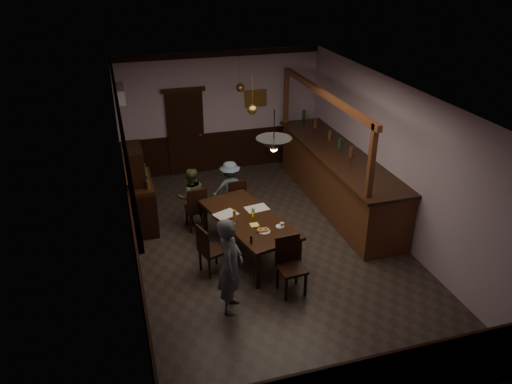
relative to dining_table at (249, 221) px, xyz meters
name	(u,v)px	position (x,y,z in m)	size (l,w,h in m)	color
room	(270,177)	(0.42, 0.02, 0.81)	(5.01, 8.01, 3.01)	#2D2621
dining_table	(249,221)	(0.00, 0.00, 0.00)	(1.52, 2.38, 0.75)	black
chair_far_left	(197,207)	(-0.77, 1.12, -0.17)	(0.44, 0.44, 0.93)	black
chair_far_right	(236,197)	(0.11, 1.34, -0.19)	(0.42, 0.42, 0.91)	black
chair_near	(290,262)	(0.34, -1.27, -0.14)	(0.46, 0.46, 0.99)	black
chair_side	(208,248)	(-0.85, -0.43, -0.18)	(0.51, 0.51, 0.93)	black
person_standing	(230,266)	(-0.71, -1.47, 0.12)	(0.59, 0.39, 1.62)	#555861
person_seated_left	(191,197)	(-0.82, 1.39, -0.07)	(0.60, 0.47, 1.24)	#495131
person_seated_right	(230,188)	(0.05, 1.61, -0.09)	(0.77, 0.44, 1.19)	slate
newspaper_left	(226,214)	(-0.37, 0.24, 0.07)	(0.42, 0.30, 0.01)	silver
newspaper_right	(257,208)	(0.24, 0.29, 0.07)	(0.42, 0.30, 0.01)	silver
napkin	(254,225)	(0.03, -0.28, 0.07)	(0.15, 0.15, 0.00)	#FFF85D
saucer	(280,226)	(0.44, -0.47, 0.07)	(0.15, 0.15, 0.01)	white
coffee_cup	(282,225)	(0.47, -0.49, 0.11)	(0.08, 0.08, 0.07)	white
pastry_plate	(264,231)	(0.12, -0.56, 0.07)	(0.22, 0.22, 0.01)	white
pastry_ring_a	(260,230)	(0.06, -0.54, 0.10)	(0.13, 0.13, 0.04)	#C68C47
pastry_ring_b	(265,230)	(0.15, -0.55, 0.10)	(0.13, 0.13, 0.04)	#C68C47
soda_can	(253,216)	(0.06, -0.05, 0.12)	(0.07, 0.07, 0.12)	yellow
beer_glass	(234,216)	(-0.27, -0.03, 0.16)	(0.06, 0.06, 0.20)	#BF721E
water_glass	(253,211)	(0.11, 0.08, 0.14)	(0.06, 0.06, 0.15)	silver
pepper_mill	(251,239)	(-0.19, -0.84, 0.13)	(0.04, 0.04, 0.14)	black
sideboard	(141,195)	(-1.79, 1.64, 0.01)	(0.47, 1.30, 1.72)	black
bar_counter	(338,177)	(2.41, 1.36, -0.03)	(1.08, 4.64, 2.59)	#4C2514
door_back	(186,134)	(-0.48, 3.97, 0.36)	(0.90, 0.06, 2.10)	black
ac_unit	(119,93)	(-1.96, 2.92, 1.76)	(0.20, 0.85, 0.30)	white
picture_left_small	(132,203)	(-2.04, -1.58, 1.46)	(0.04, 0.28, 0.36)	olive
picture_left_large	(125,165)	(-2.04, 0.82, 1.01)	(0.04, 0.62, 0.48)	olive
picture_back	(256,98)	(1.32, 3.98, 1.11)	(0.55, 0.04, 0.42)	olive
pendant_iron	(274,145)	(0.20, -0.77, 1.75)	(0.56, 0.56, 0.68)	black
pendant_brass_mid	(252,110)	(0.52, 1.52, 1.61)	(0.20, 0.20, 0.81)	#BF8C3F
pendant_brass_far	(240,88)	(0.72, 3.21, 1.61)	(0.20, 0.20, 0.81)	#BF8C3F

